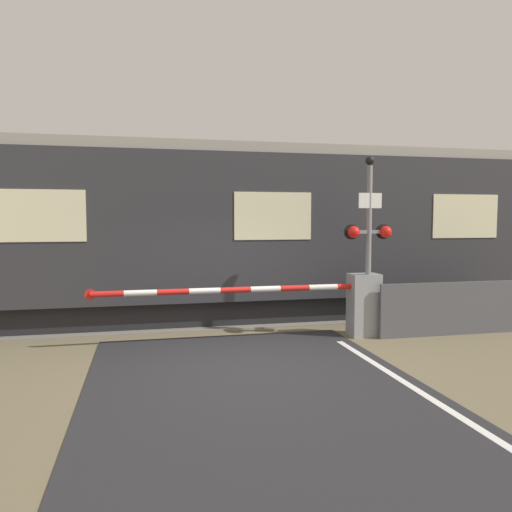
{
  "coord_description": "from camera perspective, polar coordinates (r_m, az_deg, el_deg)",
  "views": [
    {
      "loc": [
        -1.52,
        -7.92,
        2.39
      ],
      "look_at": [
        0.72,
        2.02,
        1.63
      ],
      "focal_mm": 35.0,
      "sensor_mm": 36.0,
      "label": 1
    }
  ],
  "objects": [
    {
      "name": "ground_plane",
      "position": [
        8.41,
        -1.78,
        -12.26
      ],
      "size": [
        80.0,
        80.0,
        0.0
      ],
      "primitive_type": "plane",
      "color": "#6B6047"
    },
    {
      "name": "roadside_fence",
      "position": [
        11.19,
        22.47,
        -5.54
      ],
      "size": [
        3.67,
        0.06,
        1.1
      ],
      "color": "#4C4C51",
      "rests_on": "ground_plane"
    },
    {
      "name": "crossing_barrier",
      "position": [
        10.27,
        10.04,
        -5.25
      ],
      "size": [
        5.73,
        0.44,
        1.28
      ],
      "color": "gray",
      "rests_on": "ground_plane"
    },
    {
      "name": "track_bed",
      "position": [
        12.37,
        -5.44,
        -6.79
      ],
      "size": [
        36.0,
        3.2,
        0.13
      ],
      "color": "slate",
      "rests_on": "ground_plane"
    },
    {
      "name": "train",
      "position": [
        12.36,
        0.17,
        2.82
      ],
      "size": [
        17.21,
        3.07,
        4.06
      ],
      "color": "black",
      "rests_on": "ground_plane"
    },
    {
      "name": "signal_post",
      "position": [
        10.18,
        12.78,
        2.29
      ],
      "size": [
        0.99,
        0.26,
        3.63
      ],
      "color": "gray",
      "rests_on": "ground_plane"
    }
  ]
}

